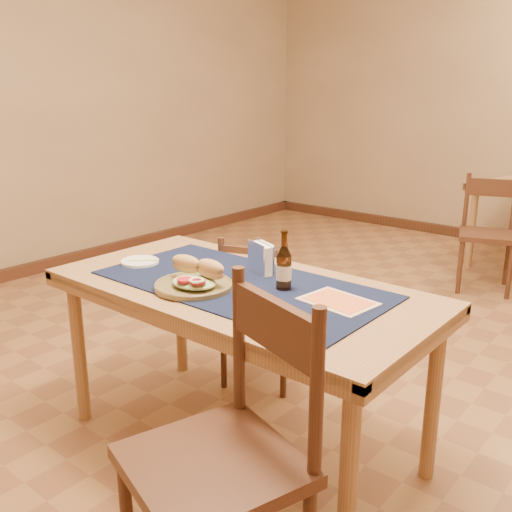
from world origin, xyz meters
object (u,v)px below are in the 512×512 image
Objects in this scene: chair_main_near at (227,452)px; napkin_holder at (261,258)px; main_table at (241,304)px; chair_main_far at (261,307)px; beer_bottle at (284,268)px; sandwich_plate at (195,280)px.

chair_main_near is 0.99m from napkin_holder.
main_table is 0.80m from chair_main_near.
chair_main_far is 0.58m from napkin_holder.
chair_main_far is at bearing 137.39° from beer_bottle.
chair_main_far is at bearing 125.24° from chair_main_near.
chair_main_near is at bearing -38.01° from sandwich_plate.
main_table is at bearing -58.95° from chair_main_far.
chair_main_near is at bearing -65.09° from beer_bottle.
sandwich_plate is at bearing 141.99° from chair_main_near.
main_table is at bearing 57.19° from sandwich_plate.
sandwich_plate reaches higher than chair_main_far.
main_table is 0.22m from sandwich_plate.
main_table is 6.81× the size of beer_bottle.
beer_bottle is at bearing -42.61° from chair_main_far.
beer_bottle is at bearing 20.23° from main_table.
chair_main_far is 5.00× the size of napkin_holder.
napkin_holder is (0.07, 0.32, 0.03)m from sandwich_plate.
main_table is 1.95× the size of chair_main_far.
chair_main_near is 0.82m from beer_bottle.
beer_bottle is at bearing 114.91° from chair_main_near.
chair_main_near is 6.06× the size of napkin_holder.
sandwich_plate is at bearing -73.15° from chair_main_far.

